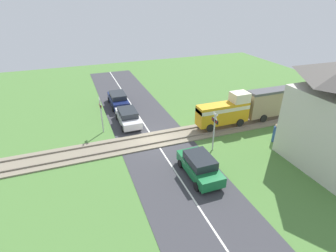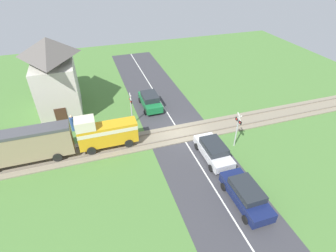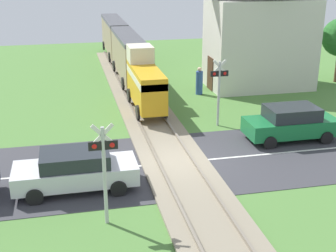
% 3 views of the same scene
% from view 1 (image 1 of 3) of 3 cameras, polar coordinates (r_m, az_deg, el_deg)
% --- Properties ---
extents(ground_plane, '(60.00, 60.00, 0.00)m').
position_cam_1_polar(ground_plane, '(23.35, -2.92, -3.12)').
color(ground_plane, '#4C7A38').
extents(road_surface, '(48.00, 6.40, 0.02)m').
position_cam_1_polar(road_surface, '(23.34, -2.92, -3.10)').
color(road_surface, '#38383D').
rests_on(road_surface, ground_plane).
extents(track_bed, '(2.80, 48.00, 0.24)m').
position_cam_1_polar(track_bed, '(23.31, -2.93, -2.98)').
color(track_bed, gray).
rests_on(track_bed, ground_plane).
extents(train, '(1.58, 21.67, 3.18)m').
position_cam_1_polar(train, '(30.30, 25.67, 5.39)').
color(train, gold).
rests_on(train, track_bed).
extents(car_near_crossing, '(4.47, 1.95, 1.50)m').
position_cam_1_polar(car_near_crossing, '(26.18, -8.71, 2.04)').
color(car_near_crossing, silver).
rests_on(car_near_crossing, ground_plane).
extents(car_far_side, '(4.26, 1.95, 1.62)m').
position_cam_1_polar(car_far_side, '(18.78, 6.90, -8.57)').
color(car_far_side, '#197038').
rests_on(car_far_side, ground_plane).
extents(car_behind_queue, '(4.57, 1.93, 1.54)m').
position_cam_1_polar(car_behind_queue, '(30.75, -10.80, 5.76)').
color(car_behind_queue, '#141E4C').
rests_on(car_behind_queue, ground_plane).
extents(crossing_signal_west_approach, '(0.90, 0.18, 3.41)m').
position_cam_1_polar(crossing_signal_west_approach, '(24.51, -14.39, 3.23)').
color(crossing_signal_west_approach, '#B7B7B7').
rests_on(crossing_signal_west_approach, ground_plane).
extents(crossing_signal_east_approach, '(0.90, 0.18, 3.41)m').
position_cam_1_polar(crossing_signal_east_approach, '(21.21, 10.06, -0.15)').
color(crossing_signal_east_approach, '#B7B7B7').
rests_on(crossing_signal_east_approach, ground_plane).
extents(pedestrian_by_station, '(0.43, 0.43, 1.72)m').
position_cam_1_polar(pedestrian_by_station, '(24.60, 22.31, -1.55)').
color(pedestrian_by_station, '#2D4C8E').
rests_on(pedestrian_by_station, ground_plane).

